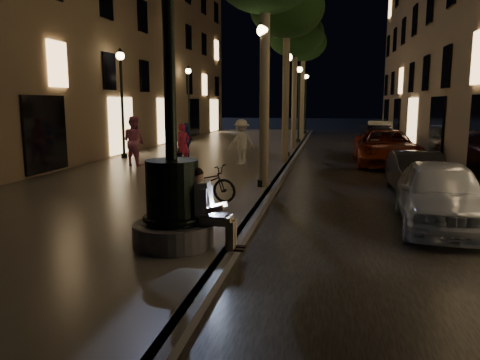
% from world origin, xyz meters
% --- Properties ---
extents(ground, '(120.00, 120.00, 0.00)m').
position_xyz_m(ground, '(0.00, 15.00, 0.00)').
color(ground, black).
rests_on(ground, ground).
extents(cobble_lane, '(6.00, 45.00, 0.02)m').
position_xyz_m(cobble_lane, '(3.00, 15.00, 0.01)').
color(cobble_lane, black).
rests_on(cobble_lane, ground).
extents(promenade, '(8.00, 45.00, 0.20)m').
position_xyz_m(promenade, '(-4.00, 15.00, 0.10)').
color(promenade, slate).
rests_on(promenade, ground).
extents(curb_strip, '(0.25, 45.00, 0.20)m').
position_xyz_m(curb_strip, '(0.00, 15.00, 0.10)').
color(curb_strip, '#59595B').
rests_on(curb_strip, ground).
extents(building_left, '(8.00, 36.00, 15.00)m').
position_xyz_m(building_left, '(-12.00, 18.00, 7.50)').
color(building_left, '#836C52').
rests_on(building_left, ground).
extents(fountain_lamppost, '(1.40, 1.40, 5.21)m').
position_xyz_m(fountain_lamppost, '(-1.00, 2.00, 1.21)').
color(fountain_lamppost, '#59595B').
rests_on(fountain_lamppost, promenade).
extents(seated_man_laptop, '(1.01, 0.34, 1.38)m').
position_xyz_m(seated_man_laptop, '(-0.39, 2.00, 0.93)').
color(seated_man_laptop, '#9D8C6F').
rests_on(seated_man_laptop, promenade).
extents(tree_second, '(3.00, 3.00, 7.40)m').
position_xyz_m(tree_second, '(-0.20, 14.00, 6.33)').
color(tree_second, '#6B604C').
rests_on(tree_second, promenade).
extents(tree_third, '(3.00, 3.00, 7.20)m').
position_xyz_m(tree_third, '(-0.30, 20.00, 6.14)').
color(tree_third, '#6B604C').
rests_on(tree_third, promenade).
extents(tree_far, '(3.00, 3.00, 7.50)m').
position_xyz_m(tree_far, '(-0.22, 26.00, 6.43)').
color(tree_far, '#6B604C').
rests_on(tree_far, promenade).
extents(lamp_curb_a, '(0.36, 0.36, 4.81)m').
position_xyz_m(lamp_curb_a, '(-0.30, 8.00, 3.24)').
color(lamp_curb_a, black).
rests_on(lamp_curb_a, promenade).
extents(lamp_curb_b, '(0.36, 0.36, 4.81)m').
position_xyz_m(lamp_curb_b, '(-0.30, 16.00, 3.24)').
color(lamp_curb_b, black).
rests_on(lamp_curb_b, promenade).
extents(lamp_curb_c, '(0.36, 0.36, 4.81)m').
position_xyz_m(lamp_curb_c, '(-0.30, 24.00, 3.24)').
color(lamp_curb_c, black).
rests_on(lamp_curb_c, promenade).
extents(lamp_curb_d, '(0.36, 0.36, 4.81)m').
position_xyz_m(lamp_curb_d, '(-0.30, 32.00, 3.24)').
color(lamp_curb_d, black).
rests_on(lamp_curb_d, promenade).
extents(lamp_left_b, '(0.36, 0.36, 4.81)m').
position_xyz_m(lamp_left_b, '(-7.40, 14.00, 3.24)').
color(lamp_left_b, black).
rests_on(lamp_left_b, promenade).
extents(lamp_left_c, '(0.36, 0.36, 4.81)m').
position_xyz_m(lamp_left_c, '(-7.40, 24.00, 3.24)').
color(lamp_left_c, black).
rests_on(lamp_left_c, promenade).
extents(stroller, '(0.55, 0.99, 1.00)m').
position_xyz_m(stroller, '(-3.17, 8.82, 0.70)').
color(stroller, black).
rests_on(stroller, promenade).
extents(car_front, '(2.05, 4.37, 1.45)m').
position_xyz_m(car_front, '(4.00, 4.94, 0.72)').
color(car_front, '#B2B6BA').
rests_on(car_front, ground).
extents(car_second, '(1.43, 3.82, 1.25)m').
position_xyz_m(car_second, '(4.16, 8.64, 0.62)').
color(car_second, black).
rests_on(car_second, ground).
extents(car_third, '(2.51, 5.42, 1.50)m').
position_xyz_m(car_third, '(4.00, 15.09, 0.75)').
color(car_third, maroon).
rests_on(car_third, ground).
extents(car_rear, '(2.10, 5.05, 1.46)m').
position_xyz_m(car_rear, '(4.15, 19.34, 0.73)').
color(car_rear, '#333237').
rests_on(car_rear, ground).
extents(car_fifth, '(1.75, 4.47, 1.45)m').
position_xyz_m(car_fifth, '(4.85, 26.51, 0.72)').
color(car_fifth, '#A1A19C').
rests_on(car_fifth, ground).
extents(pedestrian_red, '(0.67, 0.71, 1.64)m').
position_xyz_m(pedestrian_red, '(-4.02, 12.09, 1.02)').
color(pedestrian_red, '#D02951').
rests_on(pedestrian_red, promenade).
extents(pedestrian_pink, '(1.13, 1.01, 1.94)m').
position_xyz_m(pedestrian_pink, '(-5.87, 11.63, 1.17)').
color(pedestrian_pink, '#C76993').
rests_on(pedestrian_pink, promenade).
extents(pedestrian_white, '(1.32, 1.25, 1.80)m').
position_xyz_m(pedestrian_white, '(-1.84, 12.89, 1.10)').
color(pedestrian_white, silver).
rests_on(pedestrian_white, promenade).
extents(pedestrian_blue, '(0.88, 0.96, 1.57)m').
position_xyz_m(pedestrian_blue, '(-4.56, 14.20, 0.99)').
color(pedestrian_blue, '#294799').
rests_on(pedestrian_blue, promenade).
extents(pedestrian_dark, '(0.67, 0.92, 1.74)m').
position_xyz_m(pedestrian_dark, '(-6.80, 18.51, 1.07)').
color(pedestrian_dark, '#37383C').
rests_on(pedestrian_dark, promenade).
extents(bicycle, '(1.86, 0.95, 0.93)m').
position_xyz_m(bicycle, '(-1.47, 5.71, 0.67)').
color(bicycle, black).
rests_on(bicycle, promenade).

